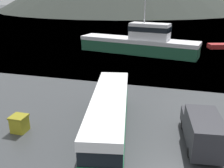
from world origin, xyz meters
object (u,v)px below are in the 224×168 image
(delivery_van, at_px, (202,129))
(fishing_boat, at_px, (140,42))
(tour_bus, at_px, (109,113))
(storage_bin, at_px, (19,124))

(delivery_van, bearing_deg, fishing_boat, 100.97)
(tour_bus, height_order, fishing_boat, fishing_boat)
(delivery_van, distance_m, storage_bin, 13.87)
(tour_bus, xyz_separation_m, delivery_van, (6.83, 0.04, -0.41))
(tour_bus, distance_m, fishing_boat, 28.06)
(storage_bin, bearing_deg, tour_bus, 13.81)
(fishing_boat, xyz_separation_m, storage_bin, (-4.74, -29.67, -1.38))
(fishing_boat, bearing_deg, storage_bin, -178.37)
(delivery_van, bearing_deg, tour_bus, 173.43)
(tour_bus, bearing_deg, fishing_boat, 83.64)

